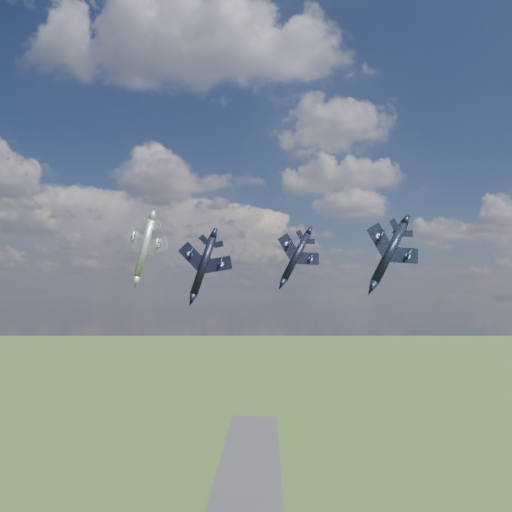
# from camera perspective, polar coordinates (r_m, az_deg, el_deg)

# --- Properties ---
(jet_lead_navy) EXTENTS (11.62, 14.86, 5.87)m
(jet_lead_navy) POSITION_cam_1_polar(r_m,az_deg,el_deg) (85.27, -6.05, -1.10)
(jet_lead_navy) COLOR black
(jet_right_navy) EXTENTS (13.84, 16.43, 7.57)m
(jet_right_navy) POSITION_cam_1_polar(r_m,az_deg,el_deg) (77.32, 14.99, 0.34)
(jet_right_navy) COLOR black
(jet_high_navy) EXTENTS (15.96, 18.62, 8.34)m
(jet_high_navy) POSITION_cam_1_polar(r_m,az_deg,el_deg) (107.83, 4.58, -0.09)
(jet_high_navy) COLOR black
(jet_left_silver) EXTENTS (15.28, 17.16, 5.64)m
(jet_left_silver) POSITION_cam_1_polar(r_m,az_deg,el_deg) (89.73, -12.64, 0.87)
(jet_left_silver) COLOR gray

